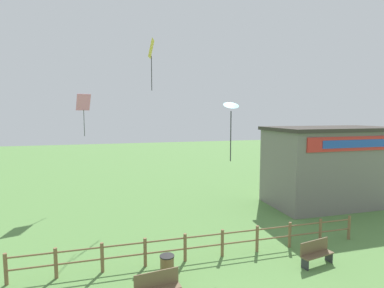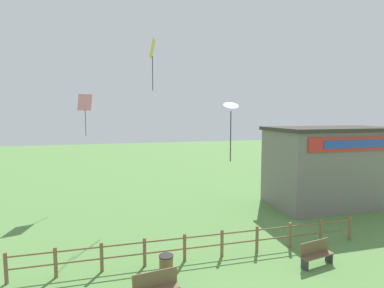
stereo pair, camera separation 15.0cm
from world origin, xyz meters
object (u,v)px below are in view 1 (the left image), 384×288
Objects in this scene: kite_pink_diamond at (84,106)px; kite_cyan_delta at (231,110)px; seaside_building at (330,166)px; park_bench_near_fence at (158,286)px; park_bench_by_building at (316,252)px; trash_bin at (167,267)px; kite_yellow_diamond at (151,53)px.

kite_cyan_delta is at bearing -54.63° from kite_pink_diamond.
kite_pink_diamond is at bearing 161.06° from seaside_building.
park_bench_by_building is at bearing 6.00° from park_bench_near_fence.
kite_pink_diamond reaches higher than kite_cyan_delta.
park_bench_by_building is at bearing -43.28° from kite_cyan_delta.
kite_pink_diamond reaches higher than trash_bin.
seaside_building reaches higher than park_bench_near_fence.
kite_cyan_delta is (4.02, 3.39, 6.00)m from park_bench_near_fence.
kite_cyan_delta is at bearing 30.61° from trash_bin.
park_bench_by_building is 6.31m from trash_bin.
trash_bin is 14.59m from kite_yellow_diamond.
park_bench_by_building reaches higher than trash_bin.
kite_cyan_delta is at bearing -154.46° from seaside_building.
park_bench_by_building is at bearing -132.54° from seaside_building.
trash_bin is 0.32× the size of kite_cyan_delta.
trash_bin is (-12.84, -6.53, -2.29)m from seaside_building.
kite_pink_diamond is (-4.73, 1.77, -3.61)m from kite_yellow_diamond.
park_bench_near_fence is 0.53× the size of kite_pink_diamond.
park_bench_near_fence is (-13.42, -7.88, -2.21)m from seaside_building.
kite_yellow_diamond reaches higher than trash_bin.
kite_pink_diamond reaches higher than park_bench_by_building.
park_bench_near_fence is at bearing -76.68° from kite_pink_diamond.
park_bench_by_building is at bearing -5.72° from trash_bin.
trash_bin is at bearing -95.11° from kite_yellow_diamond.
park_bench_by_building is 7.15m from kite_cyan_delta.
seaside_building is at bearing -18.94° from kite_pink_diamond.
park_bench_near_fence is at bearing -139.92° from kite_cyan_delta.
park_bench_near_fence is 7.98m from kite_cyan_delta.
kite_pink_diamond is (-16.64, 5.71, 4.22)m from seaside_building.
seaside_building is at bearing 25.54° from kite_cyan_delta.
trash_bin is 0.26× the size of kite_yellow_diamond.
kite_pink_diamond is (-3.22, 13.59, 6.43)m from park_bench_near_fence.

